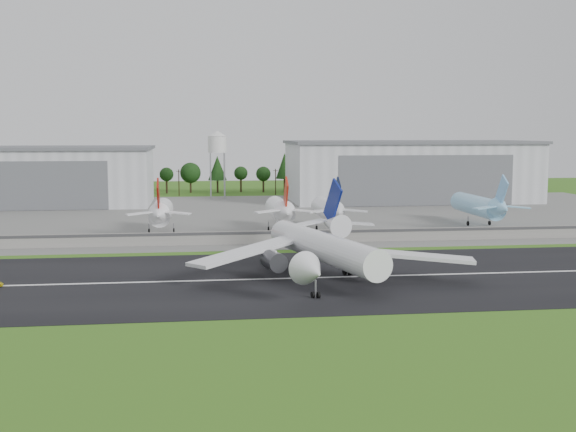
{
  "coord_description": "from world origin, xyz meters",
  "views": [
    {
      "loc": [
        -14.58,
        -129.07,
        28.96
      ],
      "look_at": [
        7.18,
        40.0,
        9.0
      ],
      "focal_mm": 45.0,
      "sensor_mm": 36.0,
      "label": 1
    }
  ],
  "objects": [
    {
      "name": "parked_jet_red_a",
      "position": [
        -24.45,
        76.58,
        6.31
      ],
      "size": [
        7.36,
        31.29,
        16.83
      ],
      "color": "white",
      "rests_on": "ground"
    },
    {
      "name": "parked_jet_skyblue",
      "position": [
        72.33,
        81.59,
        6.31
      ],
      "size": [
        7.36,
        37.29,
        16.88
      ],
      "color": "#90D1F8",
      "rests_on": "ground"
    },
    {
      "name": "treeline",
      "position": [
        0.0,
        215.0,
        0.0
      ],
      "size": [
        320.0,
        16.0,
        22.0
      ],
      "primitive_type": null,
      "color": "black",
      "rests_on": "ground"
    },
    {
      "name": "utility_poles",
      "position": [
        0.0,
        200.0,
        0.0
      ],
      "size": [
        230.0,
        3.0,
        12.0
      ],
      "primitive_type": null,
      "color": "black",
      "rests_on": "ground"
    },
    {
      "name": "water_tower",
      "position": [
        -5.0,
        185.0,
        24.55
      ],
      "size": [
        8.4,
        8.4,
        29.4
      ],
      "color": "#99999E",
      "rests_on": "ground"
    },
    {
      "name": "hangar_west",
      "position": [
        -80.0,
        164.92,
        11.63
      ],
      "size": [
        97.0,
        44.0,
        23.2
      ],
      "color": "silver",
      "rests_on": "ground"
    },
    {
      "name": "parked_jet_navy",
      "position": [
        24.06,
        76.57,
        6.24
      ],
      "size": [
        7.36,
        31.29,
        16.76
      ],
      "color": "white",
      "rests_on": "ground"
    },
    {
      "name": "main_airliner",
      "position": [
        10.38,
        9.58,
        4.89
      ],
      "size": [
        55.42,
        58.51,
        18.17
      ],
      "rotation": [
        0.0,
        0.0,
        3.4
      ],
      "color": "white",
      "rests_on": "runway"
    },
    {
      "name": "ground",
      "position": [
        0.0,
        0.0,
        0.0
      ],
      "size": [
        600.0,
        600.0,
        0.0
      ],
      "primitive_type": "plane",
      "color": "#255B15",
      "rests_on": "ground"
    },
    {
      "name": "hangar_east",
      "position": [
        75.0,
        164.92,
        12.63
      ],
      "size": [
        102.0,
        47.0,
        25.2
      ],
      "color": "silver",
      "rests_on": "ground"
    },
    {
      "name": "blast_fence",
      "position": [
        0.0,
        54.99,
        1.81
      ],
      "size": [
        240.0,
        0.61,
        3.5
      ],
      "color": "gray",
      "rests_on": "ground"
    },
    {
      "name": "runway_centerline",
      "position": [
        0.0,
        10.0,
        0.11
      ],
      "size": [
        220.0,
        1.0,
        0.02
      ],
      "primitive_type": "cube",
      "color": "white",
      "rests_on": "runway"
    },
    {
      "name": "runway",
      "position": [
        0.0,
        10.0,
        0.05
      ],
      "size": [
        320.0,
        60.0,
        0.1
      ],
      "primitive_type": "cube",
      "color": "black",
      "rests_on": "ground"
    },
    {
      "name": "apron",
      "position": [
        0.0,
        120.0,
        0.05
      ],
      "size": [
        320.0,
        150.0,
        0.1
      ],
      "primitive_type": "cube",
      "color": "slate",
      "rests_on": "ground"
    },
    {
      "name": "parked_jet_red_b",
      "position": [
        9.83,
        76.59,
        6.39
      ],
      "size": [
        7.36,
        31.29,
        16.91
      ],
      "color": "white",
      "rests_on": "ground"
    }
  ]
}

